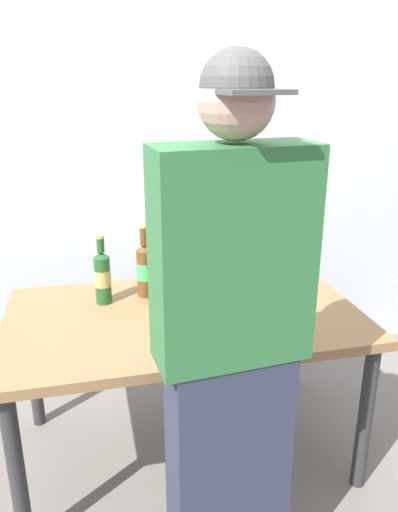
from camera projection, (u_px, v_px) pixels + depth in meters
name	position (u px, v px, depth m)	size (l,w,h in m)	color
ground_plane	(185.00, 450.00, 2.38)	(8.00, 8.00, 0.00)	slate
desk	(184.00, 329.00, 2.16)	(1.48, 0.86, 0.72)	olive
laptop	(251.00, 289.00, 2.25)	(0.40, 0.39, 0.23)	#B7BABC
beer_bottle_brown	(145.00, 268.00, 2.26)	(0.08, 0.08, 0.33)	brown
beer_bottle_amber	(103.00, 276.00, 2.19)	(0.07, 0.07, 0.31)	#1E5123
beer_bottle_green	(156.00, 277.00, 2.22)	(0.07, 0.07, 0.28)	#333333
person_figure	(230.00, 353.00, 1.49)	(0.46, 0.28, 1.73)	#2D3347
coffee_mug	(272.00, 272.00, 2.45)	(0.12, 0.09, 0.09)	#19598C
back_wall	(151.00, 148.00, 2.71)	(6.00, 0.10, 2.60)	silver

